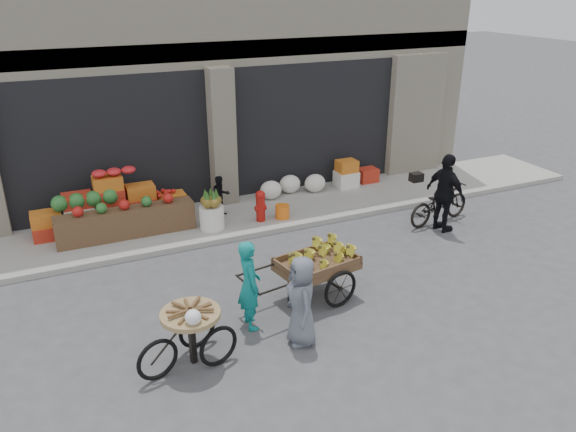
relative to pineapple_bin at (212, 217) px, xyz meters
name	(u,v)px	position (x,y,z in m)	size (l,w,h in m)	color
ground	(320,308)	(0.75, -3.60, -0.37)	(80.00, 80.00, 0.00)	#424244
sidewalk	(238,217)	(0.75, 0.50, -0.31)	(18.00, 2.20, 0.12)	gray
building	(183,48)	(0.75, 4.43, 3.00)	(14.00, 6.45, 7.00)	beige
fruit_display	(121,204)	(-1.73, 0.78, 0.30)	(3.10, 1.12, 1.24)	#AF2918
pineapple_bin	(212,217)	(0.00, 0.00, 0.00)	(0.52, 0.52, 0.50)	silver
fire_hydrant	(261,205)	(1.10, -0.05, 0.13)	(0.22, 0.22, 0.71)	#A5140F
orange_bucket	(282,212)	(1.60, -0.10, -0.10)	(0.32, 0.32, 0.30)	orange
right_bay_goods	(327,179)	(3.36, 1.10, 0.04)	(3.35, 0.60, 0.70)	silver
seated_person	(221,196)	(0.40, 0.60, 0.21)	(0.45, 0.35, 0.93)	black
banana_cart	(315,263)	(0.79, -3.27, 0.31)	(2.34, 1.26, 0.93)	brown
vendor_woman	(249,285)	(-0.50, -3.60, 0.37)	(0.54, 0.35, 1.47)	#107B78
tricycle_cart	(191,329)	(-1.58, -4.13, 0.20)	(1.46, 1.04, 0.95)	#9E7F51
vendor_grey	(302,301)	(0.05, -4.31, 0.34)	(0.69, 0.45, 1.41)	slate
bicycle	(439,203)	(4.80, -1.51, 0.08)	(0.60, 1.72, 0.90)	black
cyclist	(446,193)	(4.60, -1.91, 0.49)	(1.01, 0.42, 1.72)	black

